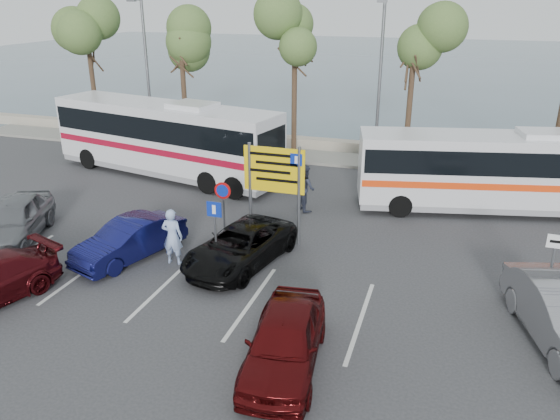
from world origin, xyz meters
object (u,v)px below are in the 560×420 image
(car_red, at_px, (284,341))
(suv_black, at_px, (240,246))
(direction_sign, at_px, (274,177))
(car_silver_a, at_px, (13,220))
(coach_bus_left, at_px, (166,141))
(pedestrian_far, at_px, (305,188))
(pedestrian_near, at_px, (172,237))
(street_lamp_right, at_px, (380,77))
(car_blue, at_px, (130,240))
(street_lamp_left, at_px, (146,66))
(coach_bus_right, at_px, (495,174))

(car_red, height_order, suv_black, car_red)
(suv_black, bearing_deg, direction_sign, 87.98)
(car_silver_a, xyz_separation_m, car_red, (11.51, -3.89, -0.08))
(coach_bus_left, distance_m, car_red, 16.01)
(car_silver_a, xyz_separation_m, pedestrian_far, (9.21, 6.11, 0.18))
(pedestrian_far, bearing_deg, car_red, 148.65)
(coach_bus_left, distance_m, pedestrian_near, 9.77)
(direction_sign, bearing_deg, car_silver_a, -162.67)
(street_lamp_right, distance_m, direction_sign, 10.73)
(coach_bus_left, height_order, pedestrian_far, coach_bus_left)
(direction_sign, xyz_separation_m, pedestrian_near, (-2.63, -2.68, -1.47))
(direction_sign, bearing_deg, car_blue, -146.60)
(suv_black, distance_m, pedestrian_far, 5.40)
(street_lamp_right, bearing_deg, pedestrian_near, -109.60)
(pedestrian_near, height_order, pedestrian_far, pedestrian_far)
(street_lamp_left, height_order, street_lamp_right, same)
(pedestrian_far, bearing_deg, direction_sign, 132.28)
(street_lamp_right, xyz_separation_m, coach_bus_left, (-9.50, -4.56, -2.86))
(coach_bus_left, xyz_separation_m, coach_bus_right, (15.04, -0.13, -0.16))
(coach_bus_left, xyz_separation_m, car_blue, (3.29, -8.54, -1.07))
(coach_bus_right, height_order, car_red, coach_bus_right)
(street_lamp_right, height_order, direction_sign, street_lamp_right)
(coach_bus_right, bearing_deg, car_silver_a, -152.97)
(street_lamp_right, height_order, suv_black, street_lamp_right)
(car_blue, distance_m, pedestrian_far, 7.52)
(street_lamp_right, xyz_separation_m, car_silver_a, (-11.01, -13.13, -3.81))
(street_lamp_left, xyz_separation_m, car_silver_a, (1.99, -13.13, -3.81))
(direction_sign, relative_size, pedestrian_far, 1.86)
(street_lamp_right, height_order, car_silver_a, street_lamp_right)
(car_blue, xyz_separation_m, car_red, (6.71, -3.92, 0.04))
(direction_sign, xyz_separation_m, car_silver_a, (-9.01, -2.81, -1.64))
(coach_bus_right, xyz_separation_m, car_blue, (-11.75, -8.41, -0.90))
(direction_sign, height_order, car_red, direction_sign)
(coach_bus_right, relative_size, car_blue, 2.74)
(street_lamp_right, relative_size, pedestrian_far, 4.13)
(pedestrian_near, bearing_deg, car_blue, -2.14)
(street_lamp_right, distance_m, car_blue, 15.02)
(car_blue, bearing_deg, street_lamp_right, 82.87)
(street_lamp_left, distance_m, pedestrian_far, 13.71)
(direction_sign, relative_size, coach_bus_left, 0.29)
(coach_bus_left, height_order, suv_black, coach_bus_left)
(car_red, bearing_deg, coach_bus_right, 60.66)
(coach_bus_left, relative_size, coach_bus_right, 1.10)
(direction_sign, height_order, pedestrian_far, direction_sign)
(car_silver_a, distance_m, pedestrian_far, 11.06)
(direction_sign, bearing_deg, coach_bus_right, 36.76)
(car_silver_a, relative_size, pedestrian_near, 2.41)
(street_lamp_left, bearing_deg, coach_bus_right, -14.20)
(pedestrian_near, distance_m, pedestrian_far, 6.61)
(coach_bus_right, xyz_separation_m, car_silver_a, (-16.55, -8.44, -0.78))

